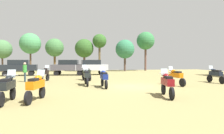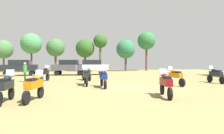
{
  "view_description": "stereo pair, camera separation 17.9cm",
  "coord_description": "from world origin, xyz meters",
  "px_view_note": "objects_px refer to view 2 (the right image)",
  "views": [
    {
      "loc": [
        -3.8,
        -14.06,
        1.91
      ],
      "look_at": [
        -0.41,
        5.65,
        1.28
      ],
      "focal_mm": 31.97,
      "sensor_mm": 36.0,
      "label": 1
    },
    {
      "loc": [
        -3.63,
        -14.09,
        1.91
      ],
      "look_at": [
        -0.41,
        5.65,
        1.28
      ],
      "focal_mm": 31.97,
      "sensor_mm": 36.0,
      "label": 2
    }
  ],
  "objects_px": {
    "motorcycle_10": "(86,73)",
    "car_3": "(69,66)",
    "tree_6": "(85,48)",
    "tree_7": "(100,42)",
    "tree_8": "(126,49)",
    "motorcycle_7": "(175,76)",
    "motorcycle_6": "(103,77)",
    "motorcycle_11": "(6,87)",
    "person_1": "(25,70)",
    "motorcycle_12": "(34,86)",
    "tree_4": "(3,49)",
    "tree_3": "(146,41)",
    "motorcycle_3": "(216,75)",
    "motorcycle_8": "(86,76)",
    "motorcycle_4": "(45,73)",
    "tree_1": "(31,44)",
    "motorcycle_5": "(166,83)",
    "car_1": "(91,66)",
    "tree_2": "(56,48)",
    "car_2": "(20,66)"
  },
  "relations": [
    {
      "from": "motorcycle_3",
      "to": "tree_2",
      "type": "height_order",
      "value": "tree_2"
    },
    {
      "from": "motorcycle_4",
      "to": "motorcycle_12",
      "type": "relative_size",
      "value": 0.94
    },
    {
      "from": "tree_6",
      "to": "tree_7",
      "type": "relative_size",
      "value": 0.87
    },
    {
      "from": "motorcycle_6",
      "to": "motorcycle_11",
      "type": "xyz_separation_m",
      "value": [
        -4.92,
        -4.37,
        0.02
      ]
    },
    {
      "from": "motorcycle_5",
      "to": "motorcycle_8",
      "type": "height_order",
      "value": "motorcycle_8"
    },
    {
      "from": "motorcycle_12",
      "to": "tree_1",
      "type": "distance_m",
      "value": 26.45
    },
    {
      "from": "motorcycle_8",
      "to": "motorcycle_7",
      "type": "bearing_deg",
      "value": -13.72
    },
    {
      "from": "motorcycle_8",
      "to": "tree_1",
      "type": "xyz_separation_m",
      "value": [
        -8.44,
        19.82,
        4.03
      ]
    },
    {
      "from": "motorcycle_7",
      "to": "motorcycle_11",
      "type": "relative_size",
      "value": 0.94
    },
    {
      "from": "motorcycle_11",
      "to": "person_1",
      "type": "xyz_separation_m",
      "value": [
        -1.55,
        9.25,
        0.29
      ]
    },
    {
      "from": "motorcycle_8",
      "to": "tree_3",
      "type": "relative_size",
      "value": 0.3
    },
    {
      "from": "motorcycle_3",
      "to": "motorcycle_4",
      "type": "distance_m",
      "value": 15.0
    },
    {
      "from": "motorcycle_4",
      "to": "motorcycle_3",
      "type": "bearing_deg",
      "value": -1.12
    },
    {
      "from": "motorcycle_5",
      "to": "motorcycle_12",
      "type": "relative_size",
      "value": 1.01
    },
    {
      "from": "motorcycle_11",
      "to": "motorcycle_3",
      "type": "bearing_deg",
      "value": 19.8
    },
    {
      "from": "motorcycle_5",
      "to": "motorcycle_11",
      "type": "distance_m",
      "value": 7.7
    },
    {
      "from": "motorcycle_6",
      "to": "motorcycle_7",
      "type": "relative_size",
      "value": 1.0
    },
    {
      "from": "motorcycle_7",
      "to": "motorcycle_12",
      "type": "xyz_separation_m",
      "value": [
        -9.25,
        -4.36,
        -0.0
      ]
    },
    {
      "from": "person_1",
      "to": "motorcycle_5",
      "type": "bearing_deg",
      "value": 26.29
    },
    {
      "from": "motorcycle_4",
      "to": "tree_3",
      "type": "distance_m",
      "value": 23.85
    },
    {
      "from": "motorcycle_5",
      "to": "tree_8",
      "type": "distance_m",
      "value": 25.92
    },
    {
      "from": "car_3",
      "to": "tree_7",
      "type": "xyz_separation_m",
      "value": [
        4.99,
        8.72,
        4.1
      ]
    },
    {
      "from": "tree_8",
      "to": "motorcycle_7",
      "type": "bearing_deg",
      "value": -92.98
    },
    {
      "from": "motorcycle_6",
      "to": "tree_4",
      "type": "distance_m",
      "value": 26.7
    },
    {
      "from": "motorcycle_3",
      "to": "motorcycle_5",
      "type": "xyz_separation_m",
      "value": [
        -6.95,
        -5.45,
        0.0
      ]
    },
    {
      "from": "motorcycle_4",
      "to": "motorcycle_8",
      "type": "distance_m",
      "value": 5.05
    },
    {
      "from": "motorcycle_11",
      "to": "tree_7",
      "type": "height_order",
      "value": "tree_7"
    },
    {
      "from": "tree_8",
      "to": "car_3",
      "type": "bearing_deg",
      "value": -138.18
    },
    {
      "from": "motorcycle_6",
      "to": "tree_8",
      "type": "distance_m",
      "value": 22.5
    },
    {
      "from": "motorcycle_10",
      "to": "tree_8",
      "type": "relative_size",
      "value": 0.39
    },
    {
      "from": "car_1",
      "to": "person_1",
      "type": "bearing_deg",
      "value": 135.15
    },
    {
      "from": "tree_3",
      "to": "motorcycle_6",
      "type": "bearing_deg",
      "value": -115.97
    },
    {
      "from": "motorcycle_4",
      "to": "tree_1",
      "type": "height_order",
      "value": "tree_1"
    },
    {
      "from": "motorcycle_8",
      "to": "tree_3",
      "type": "height_order",
      "value": "tree_3"
    },
    {
      "from": "motorcycle_10",
      "to": "car_3",
      "type": "bearing_deg",
      "value": 87.56
    },
    {
      "from": "motorcycle_11",
      "to": "tree_4",
      "type": "relative_size",
      "value": 0.42
    },
    {
      "from": "car_2",
      "to": "car_1",
      "type": "bearing_deg",
      "value": -97.11
    },
    {
      "from": "car_3",
      "to": "tree_8",
      "type": "distance_m",
      "value": 13.16
    },
    {
      "from": "motorcycle_10",
      "to": "tree_1",
      "type": "relative_size",
      "value": 0.34
    },
    {
      "from": "tree_3",
      "to": "tree_8",
      "type": "relative_size",
      "value": 1.29
    },
    {
      "from": "motorcycle_3",
      "to": "person_1",
      "type": "distance_m",
      "value": 16.59
    },
    {
      "from": "tree_3",
      "to": "tree_7",
      "type": "distance_m",
      "value": 8.91
    },
    {
      "from": "car_1",
      "to": "tree_1",
      "type": "distance_m",
      "value": 13.29
    },
    {
      "from": "motorcycle_4",
      "to": "car_1",
      "type": "bearing_deg",
      "value": 71.89
    },
    {
      "from": "car_1",
      "to": "person_1",
      "type": "height_order",
      "value": "car_1"
    },
    {
      "from": "motorcycle_6",
      "to": "motorcycle_10",
      "type": "height_order",
      "value": "motorcycle_10"
    },
    {
      "from": "motorcycle_11",
      "to": "tree_7",
      "type": "distance_m",
      "value": 27.07
    },
    {
      "from": "motorcycle_12",
      "to": "tree_4",
      "type": "bearing_deg",
      "value": 122.59
    },
    {
      "from": "motorcycle_4",
      "to": "tree_6",
      "type": "height_order",
      "value": "tree_6"
    },
    {
      "from": "tree_3",
      "to": "tree_6",
      "type": "height_order",
      "value": "tree_3"
    }
  ]
}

